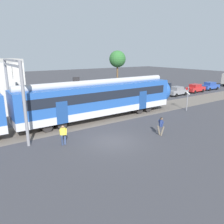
{
  "coord_description": "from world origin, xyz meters",
  "views": [
    {
      "loc": [
        -9.49,
        -13.72,
        6.97
      ],
      "look_at": [
        1.88,
        2.81,
        1.6
      ],
      "focal_mm": 35.0,
      "sensor_mm": 36.0,
      "label": 1
    }
  ],
  "objects_px": {
    "parked_car_grey": "(177,91)",
    "crossing_signal": "(188,95)",
    "commuter_train": "(17,109)",
    "parked_car_blue": "(210,86)",
    "parked_car_red": "(195,88)",
    "parked_car_silver": "(156,94)",
    "pedestrian_yellow": "(63,133)",
    "pedestrian_navy": "(161,125)"
  },
  "relations": [
    {
      "from": "commuter_train",
      "to": "parked_car_blue",
      "type": "relative_size",
      "value": 9.36
    },
    {
      "from": "commuter_train",
      "to": "pedestrian_navy",
      "type": "height_order",
      "value": "commuter_train"
    },
    {
      "from": "commuter_train",
      "to": "crossing_signal",
      "type": "xyz_separation_m",
      "value": [
        19.37,
        -3.27,
        -0.24
      ]
    },
    {
      "from": "parked_car_silver",
      "to": "parked_car_blue",
      "type": "distance_m",
      "value": 15.51
    },
    {
      "from": "parked_car_silver",
      "to": "parked_car_red",
      "type": "xyz_separation_m",
      "value": [
        10.43,
        0.26,
        0.0
      ]
    },
    {
      "from": "commuter_train",
      "to": "parked_car_silver",
      "type": "relative_size",
      "value": 9.35
    },
    {
      "from": "parked_car_grey",
      "to": "parked_car_blue",
      "type": "relative_size",
      "value": 1.0
    },
    {
      "from": "parked_car_blue",
      "to": "crossing_signal",
      "type": "xyz_separation_m",
      "value": [
        -17.71,
        -7.9,
        1.23
      ]
    },
    {
      "from": "pedestrian_yellow",
      "to": "crossing_signal",
      "type": "height_order",
      "value": "crossing_signal"
    },
    {
      "from": "crossing_signal",
      "to": "pedestrian_yellow",
      "type": "bearing_deg",
      "value": -175.41
    },
    {
      "from": "parked_car_grey",
      "to": "crossing_signal",
      "type": "height_order",
      "value": "crossing_signal"
    },
    {
      "from": "pedestrian_yellow",
      "to": "parked_car_silver",
      "type": "bearing_deg",
      "value": 24.59
    },
    {
      "from": "commuter_train",
      "to": "parked_car_red",
      "type": "relative_size",
      "value": 9.43
    },
    {
      "from": "commuter_train",
      "to": "pedestrian_navy",
      "type": "relative_size",
      "value": 22.83
    },
    {
      "from": "pedestrian_yellow",
      "to": "parked_car_silver",
      "type": "height_order",
      "value": "pedestrian_yellow"
    },
    {
      "from": "parked_car_grey",
      "to": "parked_car_blue",
      "type": "bearing_deg",
      "value": 2.01
    },
    {
      "from": "pedestrian_yellow",
      "to": "crossing_signal",
      "type": "bearing_deg",
      "value": 4.59
    },
    {
      "from": "commuter_train",
      "to": "crossing_signal",
      "type": "relative_size",
      "value": 12.68
    },
    {
      "from": "crossing_signal",
      "to": "commuter_train",
      "type": "bearing_deg",
      "value": 170.43
    },
    {
      "from": "parked_car_silver",
      "to": "parked_car_grey",
      "type": "bearing_deg",
      "value": 1.11
    },
    {
      "from": "pedestrian_yellow",
      "to": "parked_car_blue",
      "type": "bearing_deg",
      "value": 14.94
    },
    {
      "from": "parked_car_blue",
      "to": "commuter_train",
      "type": "bearing_deg",
      "value": -172.88
    },
    {
      "from": "pedestrian_navy",
      "to": "crossing_signal",
      "type": "xyz_separation_m",
      "value": [
        9.2,
        4.21,
        1.05
      ]
    },
    {
      "from": "crossing_signal",
      "to": "parked_car_red",
      "type": "bearing_deg",
      "value": 31.35
    },
    {
      "from": "pedestrian_navy",
      "to": "parked_car_grey",
      "type": "bearing_deg",
      "value": 35.44
    },
    {
      "from": "pedestrian_yellow",
      "to": "parked_car_silver",
      "type": "distance_m",
      "value": 21.16
    },
    {
      "from": "commuter_train",
      "to": "pedestrian_navy",
      "type": "xyz_separation_m",
      "value": [
        10.17,
        -7.48,
        -1.29
      ]
    },
    {
      "from": "parked_car_silver",
      "to": "parked_car_grey",
      "type": "height_order",
      "value": "same"
    },
    {
      "from": "parked_car_red",
      "to": "parked_car_blue",
      "type": "relative_size",
      "value": 0.99
    },
    {
      "from": "parked_car_grey",
      "to": "parked_car_red",
      "type": "height_order",
      "value": "same"
    },
    {
      "from": "parked_car_red",
      "to": "parked_car_silver",
      "type": "bearing_deg",
      "value": -178.55
    },
    {
      "from": "parked_car_grey",
      "to": "pedestrian_yellow",
      "type": "bearing_deg",
      "value": -159.91
    },
    {
      "from": "pedestrian_navy",
      "to": "crossing_signal",
      "type": "bearing_deg",
      "value": 24.62
    },
    {
      "from": "commuter_train",
      "to": "pedestrian_navy",
      "type": "bearing_deg",
      "value": -36.33
    },
    {
      "from": "pedestrian_navy",
      "to": "parked_car_blue",
      "type": "distance_m",
      "value": 29.51
    },
    {
      "from": "pedestrian_yellow",
      "to": "parked_car_blue",
      "type": "distance_m",
      "value": 35.96
    },
    {
      "from": "commuter_train",
      "to": "parked_car_blue",
      "type": "bearing_deg",
      "value": 7.12
    },
    {
      "from": "commuter_train",
      "to": "parked_car_silver",
      "type": "xyz_separation_m",
      "value": [
        21.58,
        4.17,
        -1.47
      ]
    },
    {
      "from": "parked_car_grey",
      "to": "parked_car_blue",
      "type": "distance_m",
      "value": 10.4
    },
    {
      "from": "parked_car_blue",
      "to": "crossing_signal",
      "type": "distance_m",
      "value": 19.43
    },
    {
      "from": "commuter_train",
      "to": "parked_car_grey",
      "type": "bearing_deg",
      "value": 9.09
    },
    {
      "from": "pedestrian_navy",
      "to": "parked_car_silver",
      "type": "height_order",
      "value": "pedestrian_navy"
    }
  ]
}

